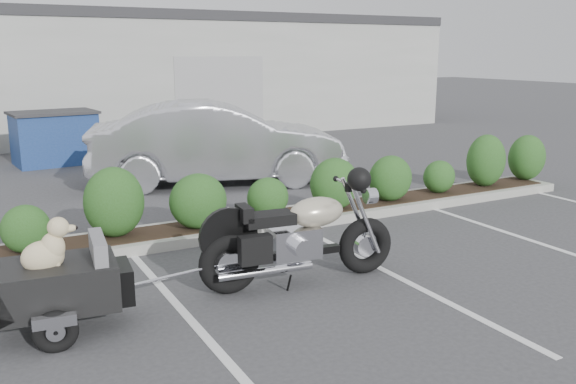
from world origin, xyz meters
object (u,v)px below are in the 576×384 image
pet_trailer (55,283)px  dumpster (55,137)px  sedan (217,143)px  motorcycle (301,238)px

pet_trailer → dumpster: (1.37, 9.92, 0.16)m
pet_trailer → sedan: sedan is taller
motorcycle → pet_trailer: 2.79m
motorcycle → sedan: 6.00m
pet_trailer → dumpster: size_ratio=0.95×
motorcycle → pet_trailer: bearing=-174.5°
motorcycle → dumpster: bearing=104.2°
sedan → motorcycle: bearing=-175.0°
pet_trailer → sedan: 7.11m
motorcycle → sedan: sedan is taller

